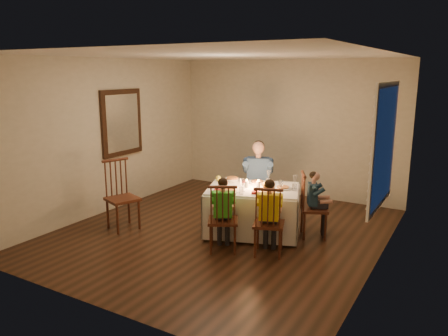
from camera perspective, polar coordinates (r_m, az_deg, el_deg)
The scene contains 26 objects.
ground at distance 6.69m, azimuth -0.22°, elevation -8.34°, with size 5.00×5.00×0.00m, color black.
wall_left at distance 7.71m, azimuth -14.83°, elevation 4.06°, with size 0.02×5.00×2.60m, color beige.
wall_right at distance 5.57m, azimuth 20.15°, elevation 0.51°, with size 0.02×5.00×2.60m, color beige.
wall_back at distance 8.56m, azimuth 8.32°, elevation 5.17°, with size 4.50×0.02×2.60m, color beige.
ceiling at distance 6.25m, azimuth -0.24°, elevation 14.52°, with size 5.00×5.00×0.00m, color white.
dining_table at distance 6.51m, azimuth 3.81°, elevation -4.30°, with size 1.60×1.37×0.67m.
chair_adult at distance 7.35m, azimuth 4.37°, elevation -6.41°, with size 0.39×0.37×0.96m, color #3E1711, non-canonical shape.
chair_near_left at distance 6.05m, azimuth -0.13°, elevation -10.67°, with size 0.39×0.37×0.96m, color #3E1711, non-canonical shape.
chair_near_right at distance 5.96m, azimuth 5.77°, elevation -11.11°, with size 0.39×0.37×0.96m, color #3E1711, non-canonical shape.
chair_end at distance 6.66m, azimuth 11.51°, elevation -8.71°, with size 0.39×0.37×0.96m, color #3E1711, non-canonical shape.
chair_extra at distance 7.00m, azimuth -12.91°, elevation -7.70°, with size 0.44×0.42×1.08m, color #3E1711, non-canonical shape.
adult at distance 7.35m, azimuth 4.37°, elevation -6.41°, with size 0.48×0.44×1.29m, color navy, non-canonical shape.
child_green at distance 6.05m, azimuth -0.13°, elevation -10.67°, with size 0.33×0.30×1.02m, color green, non-canonical shape.
child_yellow at distance 5.96m, azimuth 5.77°, elevation -11.11°, with size 0.34×0.31×1.04m, color yellow, non-canonical shape.
child_teal at distance 6.66m, azimuth 11.51°, elevation -8.71°, with size 0.30×0.28×0.98m, color #182E3E, non-canonical shape.
setting_adult at distance 6.72m, azimuth 4.35°, elevation -1.89°, with size 0.26×0.26×0.02m, color white.
setting_green at distance 6.20m, azimuth 0.80°, elevation -3.10°, with size 0.26×0.26×0.02m, color white.
setting_yellow at distance 6.14m, azimuth 5.77°, elevation -3.33°, with size 0.26×0.26×0.02m, color white.
setting_teal at distance 6.44m, azimuth 7.69°, elevation -2.61°, with size 0.26×0.26×0.02m, color white.
candle_left at distance 6.45m, azimuth 2.97°, elevation -2.12°, with size 0.06×0.06×0.10m, color white.
candle_right at distance 6.43m, azimuth 4.51°, elevation -2.19°, with size 0.06×0.06×0.10m, color white.
squash at distance 6.80m, azimuth -0.73°, elevation -1.38°, with size 0.09×0.09×0.09m, color yellow.
orange_fruit at distance 6.47m, azimuth 5.31°, elevation -2.21°, with size 0.08×0.08×0.08m, color #FF9E15.
serving_bowl at distance 6.78m, azimuth 1.10°, elevation -1.57°, with size 0.22×0.22×0.06m, color white.
wall_mirror at distance 7.88m, azimuth -13.20°, elevation 5.79°, with size 0.06×0.95×1.15m.
window_blinds at distance 5.64m, azimuth 20.06°, elevation 2.73°, with size 0.07×1.34×1.54m.
Camera 1 is at (3.17, -5.38, 2.40)m, focal length 35.00 mm.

